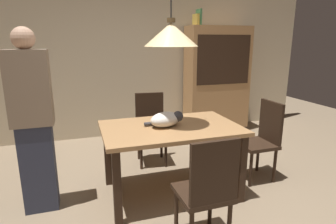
{
  "coord_description": "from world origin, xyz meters",
  "views": [
    {
      "loc": [
        -0.93,
        -2.14,
        1.6
      ],
      "look_at": [
        -0.02,
        0.68,
        0.85
      ],
      "focal_mm": 30.05,
      "sensor_mm": 36.0,
      "label": 1
    }
  ],
  "objects_px": {
    "pendant_lamp": "(171,34)",
    "person_standing": "(33,123)",
    "hutch_bookcase": "(217,82)",
    "book_yellow_short": "(196,20)",
    "book_green_slim": "(199,17)",
    "chair_near_front": "(207,188)",
    "dining_table": "(171,136)",
    "cat_sleeping": "(167,119)",
    "chair_far_back": "(151,125)",
    "chair_right_side": "(262,137)"
  },
  "relations": [
    {
      "from": "dining_table",
      "to": "cat_sleeping",
      "type": "relative_size",
      "value": 3.44
    },
    {
      "from": "dining_table",
      "to": "hutch_bookcase",
      "type": "relative_size",
      "value": 0.76
    },
    {
      "from": "chair_far_back",
      "to": "chair_right_side",
      "type": "height_order",
      "value": "same"
    },
    {
      "from": "cat_sleeping",
      "to": "book_green_slim",
      "type": "bearing_deg",
      "value": 58.16
    },
    {
      "from": "book_yellow_short",
      "to": "hutch_bookcase",
      "type": "bearing_deg",
      "value": -0.2
    },
    {
      "from": "pendant_lamp",
      "to": "book_yellow_short",
      "type": "bearing_deg",
      "value": 60.45
    },
    {
      "from": "pendant_lamp",
      "to": "cat_sleeping",
      "type": "bearing_deg",
      "value": 166.26
    },
    {
      "from": "hutch_bookcase",
      "to": "person_standing",
      "type": "bearing_deg",
      "value": -147.93
    },
    {
      "from": "pendant_lamp",
      "to": "book_green_slim",
      "type": "bearing_deg",
      "value": 59.26
    },
    {
      "from": "chair_far_back",
      "to": "book_green_slim",
      "type": "relative_size",
      "value": 3.58
    },
    {
      "from": "hutch_bookcase",
      "to": "book_yellow_short",
      "type": "xyz_separation_m",
      "value": [
        -0.43,
        0.0,
        1.05
      ]
    },
    {
      "from": "dining_table",
      "to": "book_green_slim",
      "type": "bearing_deg",
      "value": 59.26
    },
    {
      "from": "chair_right_side",
      "to": "cat_sleeping",
      "type": "xyz_separation_m",
      "value": [
        -1.17,
        0.01,
        0.32
      ]
    },
    {
      "from": "dining_table",
      "to": "chair_near_front",
      "type": "xyz_separation_m",
      "value": [
        0.0,
        -0.88,
        -0.14
      ]
    },
    {
      "from": "chair_far_back",
      "to": "chair_near_front",
      "type": "distance_m",
      "value": 1.76
    },
    {
      "from": "dining_table",
      "to": "book_yellow_short",
      "type": "height_order",
      "value": "book_yellow_short"
    },
    {
      "from": "chair_right_side",
      "to": "chair_near_front",
      "type": "xyz_separation_m",
      "value": [
        -1.13,
        -0.88,
        0.0
      ]
    },
    {
      "from": "chair_far_back",
      "to": "cat_sleeping",
      "type": "bearing_deg",
      "value": -93.34
    },
    {
      "from": "cat_sleeping",
      "to": "pendant_lamp",
      "type": "distance_m",
      "value": 0.84
    },
    {
      "from": "book_green_slim",
      "to": "person_standing",
      "type": "xyz_separation_m",
      "value": [
        -2.39,
        -1.73,
        -1.11
      ]
    },
    {
      "from": "dining_table",
      "to": "chair_far_back",
      "type": "height_order",
      "value": "chair_far_back"
    },
    {
      "from": "chair_near_front",
      "to": "book_yellow_short",
      "type": "height_order",
      "value": "book_yellow_short"
    },
    {
      "from": "chair_near_front",
      "to": "pendant_lamp",
      "type": "xyz_separation_m",
      "value": [
        -0.0,
        0.88,
        1.15
      ]
    },
    {
      "from": "dining_table",
      "to": "pendant_lamp",
      "type": "xyz_separation_m",
      "value": [
        -0.0,
        0.0,
        1.01
      ]
    },
    {
      "from": "person_standing",
      "to": "cat_sleeping",
      "type": "bearing_deg",
      "value": -4.36
    },
    {
      "from": "pendant_lamp",
      "to": "person_standing",
      "type": "bearing_deg",
      "value": 175.33
    },
    {
      "from": "chair_far_back",
      "to": "person_standing",
      "type": "height_order",
      "value": "person_standing"
    },
    {
      "from": "chair_near_front",
      "to": "dining_table",
      "type": "bearing_deg",
      "value": 90.1
    },
    {
      "from": "chair_far_back",
      "to": "person_standing",
      "type": "bearing_deg",
      "value": -149.32
    },
    {
      "from": "dining_table",
      "to": "chair_near_front",
      "type": "height_order",
      "value": "chair_near_front"
    },
    {
      "from": "dining_table",
      "to": "cat_sleeping",
      "type": "xyz_separation_m",
      "value": [
        -0.04,
        0.01,
        0.18
      ]
    },
    {
      "from": "book_yellow_short",
      "to": "person_standing",
      "type": "height_order",
      "value": "book_yellow_short"
    },
    {
      "from": "chair_right_side",
      "to": "book_green_slim",
      "type": "xyz_separation_m",
      "value": [
        -0.03,
        1.84,
        1.47
      ]
    },
    {
      "from": "pendant_lamp",
      "to": "person_standing",
      "type": "relative_size",
      "value": 0.75
    },
    {
      "from": "chair_near_front",
      "to": "book_green_slim",
      "type": "xyz_separation_m",
      "value": [
        1.09,
        2.72,
        1.47
      ]
    },
    {
      "from": "chair_right_side",
      "to": "book_yellow_short",
      "type": "bearing_deg",
      "value": 92.67
    },
    {
      "from": "dining_table",
      "to": "chair_far_back",
      "type": "distance_m",
      "value": 0.89
    },
    {
      "from": "dining_table",
      "to": "chair_near_front",
      "type": "distance_m",
      "value": 0.89
    },
    {
      "from": "chair_right_side",
      "to": "pendant_lamp",
      "type": "height_order",
      "value": "pendant_lamp"
    },
    {
      "from": "dining_table",
      "to": "chair_right_side",
      "type": "relative_size",
      "value": 1.51
    },
    {
      "from": "hutch_bookcase",
      "to": "cat_sleeping",
      "type": "bearing_deg",
      "value": -129.62
    },
    {
      "from": "book_green_slim",
      "to": "pendant_lamp",
      "type": "bearing_deg",
      "value": -120.74
    },
    {
      "from": "dining_table",
      "to": "book_green_slim",
      "type": "distance_m",
      "value": 2.52
    },
    {
      "from": "book_green_slim",
      "to": "hutch_bookcase",
      "type": "bearing_deg",
      "value": -0.23
    },
    {
      "from": "hutch_bookcase",
      "to": "book_yellow_short",
      "type": "distance_m",
      "value": 1.13
    },
    {
      "from": "dining_table",
      "to": "book_yellow_short",
      "type": "relative_size",
      "value": 7.0
    },
    {
      "from": "hutch_bookcase",
      "to": "book_yellow_short",
      "type": "height_order",
      "value": "book_yellow_short"
    },
    {
      "from": "chair_near_front",
      "to": "book_green_slim",
      "type": "bearing_deg",
      "value": 68.11
    },
    {
      "from": "cat_sleeping",
      "to": "pendant_lamp",
      "type": "bearing_deg",
      "value": -13.74
    },
    {
      "from": "book_green_slim",
      "to": "person_standing",
      "type": "distance_m",
      "value": 3.15
    }
  ]
}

